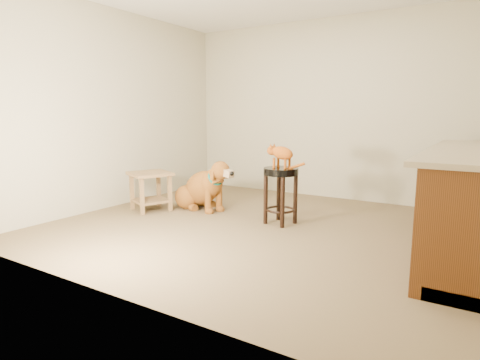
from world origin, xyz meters
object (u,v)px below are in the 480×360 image
Objects in this scene: golden_retriever at (203,189)px; tabby_kitten at (281,154)px; padded_stool at (281,184)px; side_table at (150,185)px; wood_stool at (458,191)px.

tabby_kitten reaches higher than golden_retriever.
padded_stool is at bearing -5.72° from tabby_kitten.
padded_stool is at bearing 10.38° from side_table.
golden_retriever is at bearing 175.55° from padded_stool.
side_table is 0.68m from golden_retriever.
tabby_kitten reaches higher than wood_stool.
wood_stool is 3.62m from side_table.
golden_retriever is 2.27× the size of tabby_kitten.
golden_retriever reaches higher than padded_stool.
side_table is 0.59× the size of golden_retriever.
tabby_kitten is at bearing -154.51° from wood_stool.
padded_stool is at bearing -154.29° from wood_stool.
wood_stool is 1.95m from tabby_kitten.
wood_stool reaches higher than side_table.
golden_retriever reaches higher than side_table.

